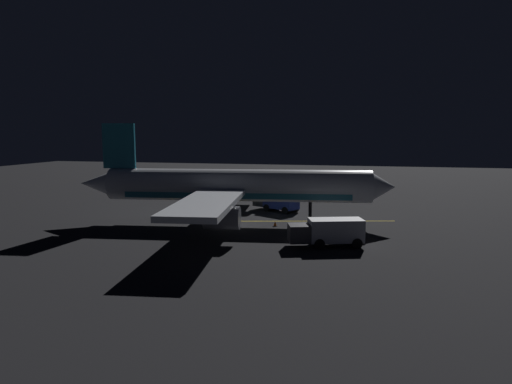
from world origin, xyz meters
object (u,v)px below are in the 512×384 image
at_px(traffic_cone_near_left, 275,224).
at_px(traffic_cone_near_right, 321,221).
at_px(baggage_truck, 329,232).
at_px(ground_crew_worker, 360,230).
at_px(airliner, 232,187).
at_px(catering_truck, 277,201).

distance_m(traffic_cone_near_left, traffic_cone_near_right, 5.34).
height_order(baggage_truck, ground_crew_worker, baggage_truck).
xyz_separation_m(ground_crew_worker, traffic_cone_near_left, (-3.89, -8.77, -0.64)).
bearing_deg(ground_crew_worker, airliner, -107.84).
relative_size(traffic_cone_near_left, traffic_cone_near_right, 1.00).
bearing_deg(ground_crew_worker, catering_truck, -141.66).
bearing_deg(airliner, baggage_truck, 54.60).
bearing_deg(baggage_truck, ground_crew_worker, 141.76).
xyz_separation_m(baggage_truck, catering_truck, (-16.29, -7.55, 0.00)).
relative_size(airliner, traffic_cone_near_right, 63.25).
height_order(ground_crew_worker, traffic_cone_near_left, ground_crew_worker).
distance_m(baggage_truck, traffic_cone_near_left, 9.55).
bearing_deg(catering_truck, traffic_cone_near_left, 9.08).
xyz_separation_m(ground_crew_worker, traffic_cone_near_right, (-6.53, -4.14, -0.64)).
height_order(airliner, ground_crew_worker, airliner).
height_order(airliner, traffic_cone_near_left, airliner).
bearing_deg(airliner, traffic_cone_near_left, 84.33).
bearing_deg(catering_truck, ground_crew_worker, 38.34).
xyz_separation_m(catering_truck, ground_crew_worker, (12.91, 10.21, -0.37)).
height_order(catering_truck, traffic_cone_near_right, catering_truck).
distance_m(catering_truck, ground_crew_worker, 16.47).
bearing_deg(catering_truck, airliner, -21.46).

